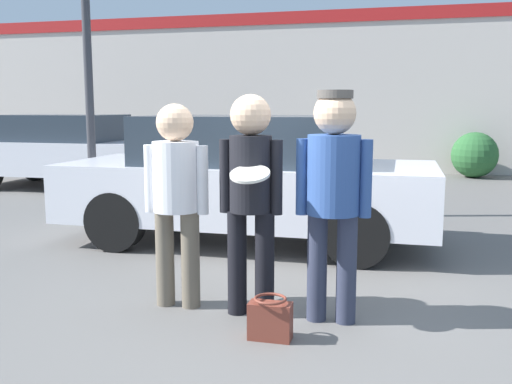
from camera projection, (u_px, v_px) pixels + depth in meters
name	position (u px, v px, depth m)	size (l,w,h in m)	color
ground_plane	(296.00, 318.00, 4.37)	(56.00, 56.00, 0.00)	#5B5956
storefront_building	(373.00, 90.00, 14.05)	(24.00, 0.22, 3.96)	beige
person_left	(176.00, 188.00, 4.51)	(0.54, 0.37, 1.63)	#665B4C
person_middle_with_frisbee	(251.00, 187.00, 4.31)	(0.49, 0.55, 1.70)	black
person_right	(333.00, 184.00, 4.17)	(0.56, 0.39, 1.72)	#2D3347
parked_car_near	(247.00, 179.00, 6.75)	(4.31, 1.78, 1.50)	silver
parked_car_far	(67.00, 150.00, 11.41)	(4.27, 1.82, 1.45)	silver
shrub	(475.00, 155.00, 13.01)	(1.04, 1.04, 1.04)	#285B2D
handbag	(270.00, 319.00, 3.96)	(0.30, 0.23, 0.30)	brown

